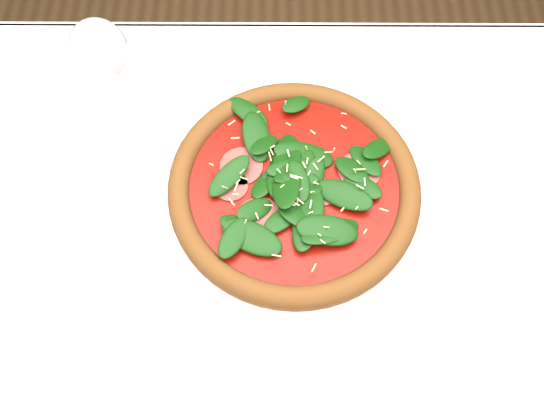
{
  "coord_description": "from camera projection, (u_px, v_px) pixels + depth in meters",
  "views": [
    {
      "loc": [
        -0.03,
        -0.29,
        1.48
      ],
      "look_at": [
        -0.03,
        0.07,
        0.77
      ],
      "focal_mm": 40.0,
      "sensor_mm": 36.0,
      "label": 1
    }
  ],
  "objects": [
    {
      "name": "ground",
      "position": [
        284.0,
        375.0,
        1.45
      ],
      "size": [
        6.0,
        6.0,
        0.0
      ],
      "primitive_type": "plane",
      "color": "brown",
      "rests_on": "ground"
    },
    {
      "name": "plate",
      "position": [
        294.0,
        193.0,
        0.81
      ],
      "size": [
        0.39,
        0.39,
        0.02
      ],
      "color": "white",
      "rests_on": "dining_table"
    },
    {
      "name": "dining_table",
      "position": [
        292.0,
        286.0,
        0.87
      ],
      "size": [
        1.21,
        0.81,
        0.75
      ],
      "color": "white",
      "rests_on": "ground"
    },
    {
      "name": "wine_glass",
      "position": [
        101.0,
        56.0,
        0.76
      ],
      "size": [
        0.08,
        0.08,
        0.19
      ],
      "color": "silver",
      "rests_on": "dining_table"
    },
    {
      "name": "pizza",
      "position": [
        294.0,
        185.0,
        0.79
      ],
      "size": [
        0.44,
        0.44,
        0.04
      ],
      "rotation": [
        0.0,
        0.0,
        -0.41
      ],
      "color": "brown",
      "rests_on": "plate"
    }
  ]
}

